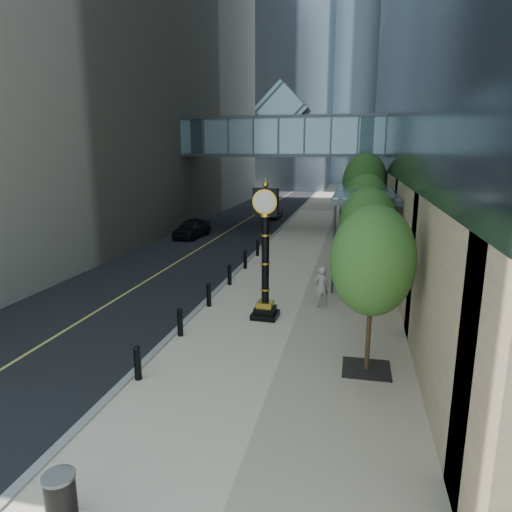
# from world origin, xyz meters

# --- Properties ---
(ground) EXTENTS (320.00, 320.00, 0.00)m
(ground) POSITION_xyz_m (0.00, 0.00, 0.00)
(ground) COLOR gray
(ground) RESTS_ON ground
(road) EXTENTS (8.00, 180.00, 0.02)m
(road) POSITION_xyz_m (-7.00, 40.00, 0.01)
(road) COLOR black
(road) RESTS_ON ground
(sidewalk) EXTENTS (8.00, 180.00, 0.06)m
(sidewalk) POSITION_xyz_m (1.00, 40.00, 0.03)
(sidewalk) COLOR beige
(sidewalk) RESTS_ON ground
(curb) EXTENTS (0.25, 180.00, 0.07)m
(curb) POSITION_xyz_m (-3.00, 40.00, 0.04)
(curb) COLOR gray
(curb) RESTS_ON ground
(distant_tower_c) EXTENTS (22.00, 22.00, 65.00)m
(distant_tower_c) POSITION_xyz_m (-6.00, 120.00, 32.50)
(distant_tower_c) COLOR #8C9DB0
(distant_tower_c) RESTS_ON ground
(skywalk) EXTENTS (17.00, 4.20, 5.80)m
(skywalk) POSITION_xyz_m (-3.00, 28.00, 7.71)
(skywalk) COLOR slate
(skywalk) RESTS_ON ground
(entrance_canopy) EXTENTS (3.00, 8.00, 4.38)m
(entrance_canopy) POSITION_xyz_m (3.48, 14.00, 4.19)
(entrance_canopy) COLOR #383F44
(entrance_canopy) RESTS_ON ground
(bollard_row) EXTENTS (0.20, 16.20, 0.90)m
(bollard_row) POSITION_xyz_m (-2.70, 9.00, 0.51)
(bollard_row) COLOR black
(bollard_row) RESTS_ON sidewalk
(street_trees) EXTENTS (3.02, 28.39, 6.21)m
(street_trees) POSITION_xyz_m (3.60, 17.19, 3.68)
(street_trees) COLOR black
(street_trees) RESTS_ON sidewalk
(street_clock) EXTENTS (1.02, 1.02, 5.20)m
(street_clock) POSITION_xyz_m (-0.16, 6.58, 2.31)
(street_clock) COLOR black
(street_clock) RESTS_ON sidewalk
(trash_bin) EXTENTS (0.66, 0.66, 0.90)m
(trash_bin) POSITION_xyz_m (-1.62, -4.00, 0.51)
(trash_bin) COLOR black
(trash_bin) RESTS_ON sidewalk
(pedestrian) EXTENTS (0.73, 0.62, 1.70)m
(pedestrian) POSITION_xyz_m (1.84, 8.38, 0.91)
(pedestrian) COLOR #B3ABA4
(pedestrian) RESTS_ON sidewalk
(car_near) EXTENTS (2.05, 4.29, 1.42)m
(car_near) POSITION_xyz_m (-8.88, 22.33, 0.73)
(car_near) COLOR black
(car_near) RESTS_ON road
(car_far) EXTENTS (1.53, 4.21, 1.38)m
(car_far) POSITION_xyz_m (-4.80, 33.74, 0.71)
(car_far) COLOR black
(car_far) RESTS_ON road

